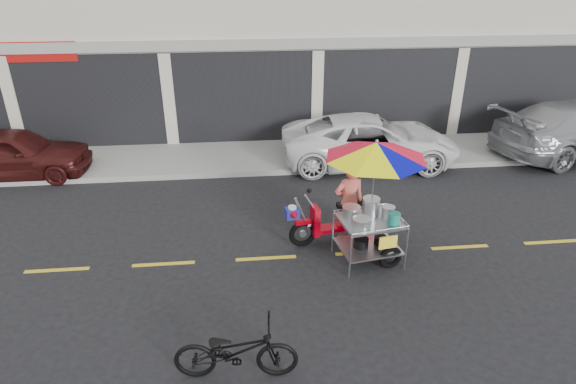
{
  "coord_description": "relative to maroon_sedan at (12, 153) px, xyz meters",
  "views": [
    {
      "loc": [
        -2.37,
        -8.0,
        5.37
      ],
      "look_at": [
        -1.5,
        0.6,
        1.15
      ],
      "focal_mm": 30.0,
      "sensor_mm": 36.0,
      "label": 1
    }
  ],
  "objects": [
    {
      "name": "near_bicycle",
      "position": [
        5.92,
        -7.59,
        -0.22
      ],
      "size": [
        1.78,
        0.74,
        0.91
      ],
      "primitive_type": "imported",
      "rotation": [
        0.0,
        0.0,
        1.5
      ],
      "color": "black",
      "rests_on": "ground"
    },
    {
      "name": "white_pickup",
      "position": [
        9.76,
        -0.06,
        0.02
      ],
      "size": [
        5.1,
        2.52,
        1.39
      ],
      "primitive_type": "imported",
      "rotation": [
        0.0,
        0.0,
        1.53
      ],
      "color": "white",
      "rests_on": "ground"
    },
    {
      "name": "food_vendor_rig",
      "position": [
        8.4,
        -4.58,
        0.88
      ],
      "size": [
        2.7,
        2.18,
        2.48
      ],
      "rotation": [
        0.0,
        0.0,
        0.17
      ],
      "color": "black",
      "rests_on": "ground"
    },
    {
      "name": "maroon_sedan",
      "position": [
        0.0,
        0.0,
        0.0
      ],
      "size": [
        3.96,
        1.59,
        1.35
      ],
      "primitive_type": "imported",
      "rotation": [
        0.0,
        0.0,
        1.57
      ],
      "color": "#3D1211",
      "rests_on": "ground"
    },
    {
      "name": "sidewalk",
      "position": [
        8.51,
        0.83,
        -0.6
      ],
      "size": [
        45.0,
        3.0,
        0.15
      ],
      "primitive_type": "cube",
      "color": "gray",
      "rests_on": "ground"
    },
    {
      "name": "centerline",
      "position": [
        8.51,
        -4.67,
        -0.67
      ],
      "size": [
        42.0,
        0.1,
        0.01
      ],
      "primitive_type": "cube",
      "color": "gold",
      "rests_on": "ground"
    },
    {
      "name": "ground",
      "position": [
        8.51,
        -4.67,
        -0.67
      ],
      "size": [
        90.0,
        90.0,
        0.0
      ],
      "primitive_type": "plane",
      "color": "black"
    }
  ]
}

